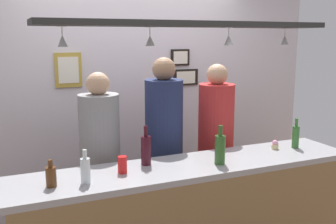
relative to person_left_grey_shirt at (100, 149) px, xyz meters
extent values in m
cube|color=silver|center=(0.55, 0.83, 0.31)|extent=(4.40, 0.06, 2.60)
cube|color=#99999E|center=(0.55, -0.62, -0.04)|extent=(2.70, 0.55, 0.04)
cube|color=black|center=(0.55, -0.57, 1.03)|extent=(2.20, 0.36, 0.04)
cylinder|color=silver|center=(-0.34, -0.52, 1.00)|extent=(0.06, 0.06, 0.00)
cylinder|color=silver|center=(-0.34, -0.52, 0.98)|extent=(0.01, 0.01, 0.06)
cone|color=silver|center=(-0.34, -0.52, 0.91)|extent=(0.07, 0.07, 0.08)
cylinder|color=silver|center=(0.26, -0.52, 1.00)|extent=(0.06, 0.06, 0.00)
cylinder|color=silver|center=(0.26, -0.52, 0.98)|extent=(0.01, 0.01, 0.06)
cone|color=silver|center=(0.26, -0.52, 0.91)|extent=(0.07, 0.07, 0.08)
cylinder|color=silver|center=(0.85, -0.62, 1.00)|extent=(0.06, 0.06, 0.00)
cylinder|color=silver|center=(0.85, -0.62, 0.98)|extent=(0.01, 0.01, 0.06)
cone|color=silver|center=(0.85, -0.62, 0.91)|extent=(0.07, 0.07, 0.08)
cylinder|color=silver|center=(1.45, -0.53, 1.00)|extent=(0.06, 0.06, 0.00)
cylinder|color=silver|center=(1.45, -0.53, 0.98)|extent=(0.01, 0.01, 0.06)
cone|color=silver|center=(1.45, -0.53, 0.91)|extent=(0.07, 0.07, 0.08)
cube|color=#2D334C|center=(0.00, 0.00, -0.60)|extent=(0.17, 0.18, 0.78)
cylinder|color=gray|center=(0.00, 0.00, 0.13)|extent=(0.34, 0.34, 0.68)
sphere|color=tan|center=(0.00, 0.00, 0.56)|extent=(0.19, 0.19, 0.19)
cube|color=#2D334C|center=(0.59, 0.00, -0.57)|extent=(0.17, 0.18, 0.83)
cylinder|color=navy|center=(0.59, 0.00, 0.20)|extent=(0.34, 0.34, 0.72)
sphere|color=#9E7556|center=(0.59, 0.00, 0.66)|extent=(0.21, 0.21, 0.21)
cube|color=#2D334C|center=(1.12, 0.00, -0.59)|extent=(0.17, 0.18, 0.80)
cylinder|color=red|center=(1.12, 0.00, 0.16)|extent=(0.34, 0.34, 0.69)
sphere|color=tan|center=(1.12, 0.00, 0.59)|extent=(0.20, 0.20, 0.20)
cylinder|color=#336B2D|center=(1.59, -0.57, 0.08)|extent=(0.06, 0.06, 0.19)
cylinder|color=#336B2D|center=(1.59, -0.57, 0.21)|extent=(0.03, 0.03, 0.07)
cylinder|color=silver|center=(-0.27, -0.70, 0.07)|extent=(0.06, 0.06, 0.17)
cylinder|color=silver|center=(-0.27, -0.70, 0.19)|extent=(0.03, 0.03, 0.06)
cylinder|color=#380F19|center=(0.23, -0.49, 0.10)|extent=(0.08, 0.08, 0.22)
cylinder|color=#380F19|center=(0.23, -0.49, 0.25)|extent=(0.03, 0.03, 0.08)
cylinder|color=#2D5623|center=(0.75, -0.70, 0.10)|extent=(0.08, 0.08, 0.22)
cylinder|color=#2D5623|center=(0.75, -0.70, 0.25)|extent=(0.03, 0.03, 0.08)
cylinder|color=#512D14|center=(-0.48, -0.66, 0.05)|extent=(0.07, 0.07, 0.13)
cylinder|color=#512D14|center=(-0.48, -0.66, 0.14)|extent=(0.03, 0.03, 0.05)
cylinder|color=red|center=(0.02, -0.60, 0.05)|extent=(0.07, 0.07, 0.12)
cylinder|color=beige|center=(1.40, -0.53, 0.01)|extent=(0.06, 0.06, 0.04)
sphere|color=pink|center=(1.40, -0.53, 0.04)|extent=(0.05, 0.05, 0.05)
cube|color=#B29338|center=(-0.11, 0.79, 0.61)|extent=(0.26, 0.02, 0.34)
cube|color=white|center=(-0.11, 0.78, 0.61)|extent=(0.20, 0.01, 0.26)
cube|color=black|center=(1.11, 0.79, 0.71)|extent=(0.22, 0.02, 0.18)
cube|color=white|center=(1.11, 0.78, 0.71)|extent=(0.17, 0.01, 0.14)
cube|color=black|center=(1.18, 0.79, 0.49)|extent=(0.30, 0.02, 0.18)
cube|color=white|center=(1.18, 0.78, 0.49)|extent=(0.23, 0.01, 0.14)
camera|label=1|loc=(-0.74, -3.17, 0.94)|focal=41.99mm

